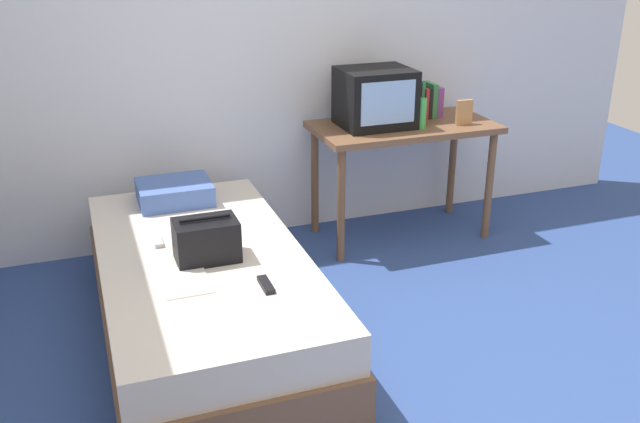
% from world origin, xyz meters
% --- Properties ---
extents(ground_plane, '(8.00, 8.00, 0.00)m').
position_xyz_m(ground_plane, '(0.00, 0.00, 0.00)').
color(ground_plane, '#2D4784').
extents(wall_back, '(5.20, 0.10, 2.60)m').
position_xyz_m(wall_back, '(0.00, 2.00, 1.30)').
color(wall_back, silver).
rests_on(wall_back, ground).
extents(bed, '(1.00, 2.00, 0.46)m').
position_xyz_m(bed, '(-0.83, 0.79, 0.22)').
color(bed, brown).
rests_on(bed, ground).
extents(desk, '(1.16, 0.60, 0.77)m').
position_xyz_m(desk, '(0.64, 1.59, 0.67)').
color(desk, brown).
rests_on(desk, ground).
extents(tv, '(0.44, 0.39, 0.36)m').
position_xyz_m(tv, '(0.45, 1.62, 0.95)').
color(tv, black).
rests_on(tv, desk).
extents(water_bottle, '(0.07, 0.07, 0.19)m').
position_xyz_m(water_bottle, '(0.70, 1.47, 0.86)').
color(water_bottle, green).
rests_on(water_bottle, desk).
extents(book_row, '(0.16, 0.16, 0.24)m').
position_xyz_m(book_row, '(0.87, 1.72, 0.87)').
color(book_row, '#337F47').
rests_on(book_row, desk).
extents(picture_frame, '(0.11, 0.02, 0.16)m').
position_xyz_m(picture_frame, '(0.99, 1.45, 0.85)').
color(picture_frame, '#B27F4C').
rests_on(picture_frame, desk).
extents(pillow, '(0.41, 0.34, 0.12)m').
position_xyz_m(pillow, '(-0.85, 1.52, 0.52)').
color(pillow, '#4766AD').
rests_on(pillow, bed).
extents(handbag, '(0.30, 0.20, 0.22)m').
position_xyz_m(handbag, '(-0.82, 0.71, 0.56)').
color(handbag, black).
rests_on(handbag, bed).
extents(magazine, '(0.21, 0.29, 0.01)m').
position_xyz_m(magazine, '(-0.96, 0.51, 0.46)').
color(magazine, white).
rests_on(magazine, bed).
extents(remote_dark, '(0.04, 0.16, 0.02)m').
position_xyz_m(remote_dark, '(-0.63, 0.35, 0.47)').
color(remote_dark, black).
rests_on(remote_dark, bed).
extents(remote_silver, '(0.04, 0.14, 0.02)m').
position_xyz_m(remote_silver, '(-1.02, 0.98, 0.47)').
color(remote_silver, '#B7B7BC').
rests_on(remote_silver, bed).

